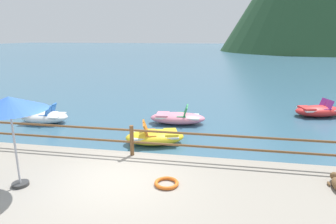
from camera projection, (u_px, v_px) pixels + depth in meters
ground_plane at (205, 61)px, 45.69m from camera, size 200.00×200.00×0.00m
dock_railing at (132, 137)px, 8.86m from camera, size 23.92×0.12×0.95m
beach_umbrella at (9, 105)px, 6.66m from camera, size 1.70×1.70×2.24m
life_ring at (167, 183)px, 7.21m from camera, size 0.61×0.61×0.09m
pedal_boat_0 at (319, 111)px, 14.75m from camera, size 2.67×1.86×0.87m
pedal_boat_1 at (177, 118)px, 13.53m from camera, size 2.63×1.39×0.85m
pedal_boat_2 at (155, 137)px, 11.02m from camera, size 2.45×1.78×0.85m
pedal_boat_3 at (44, 117)px, 13.65m from camera, size 2.30×1.47×0.87m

